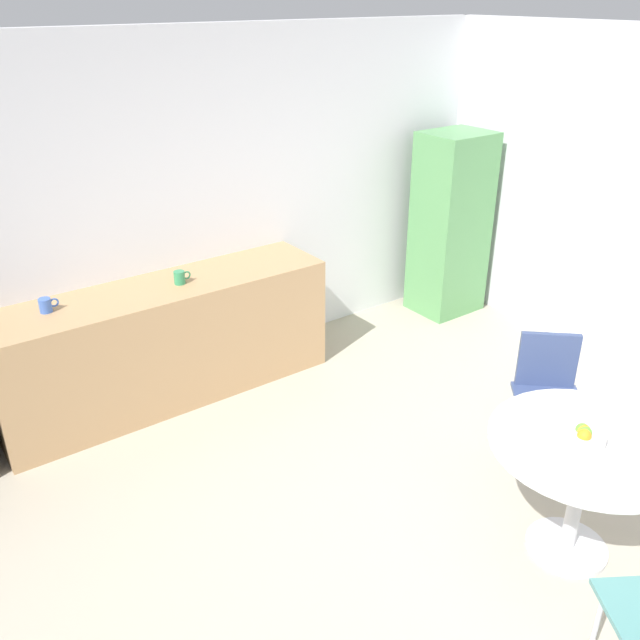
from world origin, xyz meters
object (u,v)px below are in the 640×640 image
round_table (584,465)px  chair_navy (548,383)px  mug_green (180,277)px  mug_white (46,305)px  locker_cabinet (450,225)px  fruit_bowl (582,436)px

round_table → chair_navy: (0.62, 0.68, -0.06)m
round_table → mug_green: size_ratio=7.81×
chair_navy → mug_green: size_ratio=6.43×
mug_green → mug_white: bearing=175.0°
chair_navy → locker_cabinet: bearing=60.7°
mug_white → mug_green: 0.92m
fruit_bowl → mug_green: mug_green is taller
mug_white → locker_cabinet: bearing=-2.4°
round_table → fruit_bowl: 0.20m
locker_cabinet → fruit_bowl: 3.20m
mug_white → mug_green: size_ratio=1.00×
locker_cabinet → fruit_bowl: size_ratio=7.00×
fruit_bowl → chair_navy: bearing=44.9°
locker_cabinet → mug_green: size_ratio=13.08×
chair_navy → mug_white: 3.31m
mug_white → round_table: bearing=-56.5°
chair_navy → fruit_bowl: 0.98m
round_table → chair_navy: bearing=47.8°
round_table → mug_white: (-1.87, 2.82, 0.37)m
chair_navy → mug_green: 2.62m
chair_navy → fruit_bowl: size_ratio=3.44×
round_table → mug_white: 3.40m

